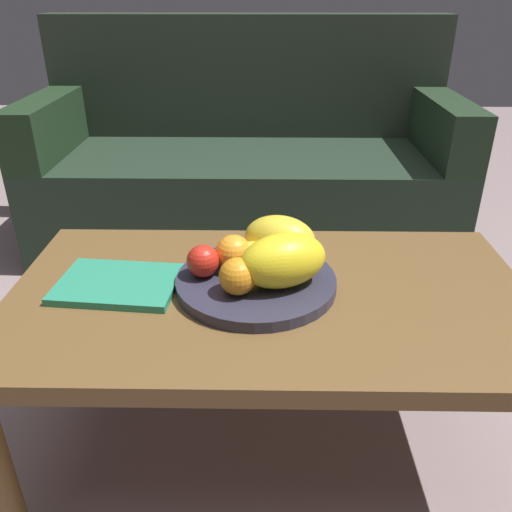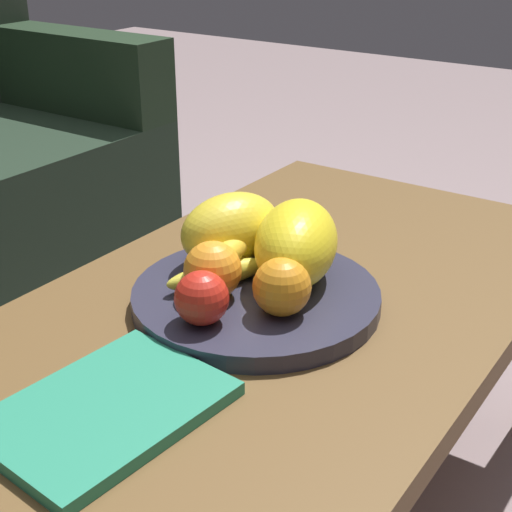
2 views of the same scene
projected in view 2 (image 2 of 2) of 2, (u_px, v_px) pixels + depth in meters
name	position (u px, v px, depth m)	size (l,w,h in m)	color
coffee_table	(277.00, 330.00, 1.06)	(1.10, 0.61, 0.44)	brown
fruit_bowl	(256.00, 297.00, 1.02)	(0.34, 0.34, 0.03)	#2D2C3E
melon_large_front	(296.00, 243.00, 1.02)	(0.18, 0.11, 0.11)	yellow
melon_smaller_beside	(231.00, 229.00, 1.07)	(0.16, 0.10, 0.10)	yellow
orange_front	(282.00, 287.00, 0.94)	(0.08, 0.08, 0.08)	orange
orange_left	(213.00, 270.00, 0.98)	(0.08, 0.08, 0.08)	orange
apple_front	(202.00, 298.00, 0.92)	(0.07, 0.07, 0.07)	red
banana_bunch	(220.00, 268.00, 1.02)	(0.16, 0.10, 0.06)	yellow
magazine	(106.00, 410.00, 0.80)	(0.25, 0.18, 0.02)	#298967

